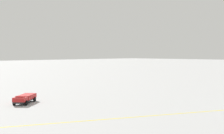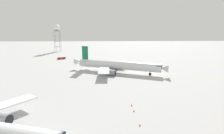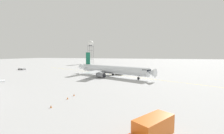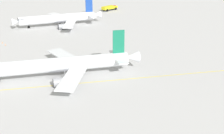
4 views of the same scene
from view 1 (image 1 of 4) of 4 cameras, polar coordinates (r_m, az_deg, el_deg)
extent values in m
cube|color=#232326|center=(50.55, -15.90, -5.97)|extent=(5.31, 4.69, 0.20)
cube|color=red|center=(48.71, -16.72, -5.80)|extent=(2.47, 2.50, 0.65)
cube|color=black|center=(48.03, -17.04, -5.80)|extent=(1.05, 1.28, 0.36)
cube|color=red|center=(51.35, -15.53, -5.33)|extent=(4.04, 3.76, 0.70)
cube|color=red|center=(48.65, -16.73, -5.30)|extent=(1.29, 1.40, 0.16)
cylinder|color=black|center=(48.45, -15.67, -6.46)|extent=(0.77, 0.69, 0.76)
cylinder|color=black|center=(49.14, -17.73, -6.36)|extent=(0.77, 0.69, 0.76)
cylinder|color=black|center=(51.88, -14.22, -5.84)|extent=(0.77, 0.69, 0.76)
cylinder|color=black|center=(52.53, -16.16, -5.76)|extent=(0.77, 0.69, 0.76)
camera|label=2|loc=(90.55, 97.01, 5.87)|focal=26.66mm
camera|label=3|loc=(105.88, 83.89, 1.70)|focal=24.87mm
camera|label=4|loc=(119.81, 7.87, 13.97)|focal=48.65mm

